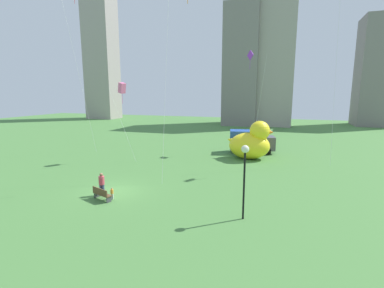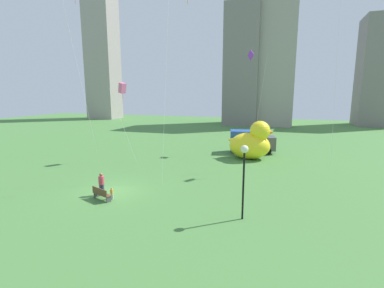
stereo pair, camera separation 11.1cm
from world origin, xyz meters
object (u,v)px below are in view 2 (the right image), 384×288
box_truck (251,142)px  kite_purple (252,60)px  person_child (112,193)px  kite_pink (122,88)px  person_adult (101,183)px  giant_inflatable_duck (251,143)px  kite_red (75,1)px  park_bench (101,194)px  lamppost (244,163)px

box_truck → kite_purple: size_ratio=0.46×
person_child → kite_pink: size_ratio=0.10×
kite_pink → person_adult: bearing=-66.8°
giant_inflatable_duck → kite_red: size_ratio=0.26×
park_bench → lamppost: size_ratio=0.38×
park_bench → kite_pink: kite_pink is taller
person_child → kite_red: (-13.76, 14.02, 18.17)m
kite_red → lamppost: bearing=-31.7°
person_child → kite_purple: (7.04, 20.46, 11.13)m
park_bench → giant_inflatable_duck: size_ratio=0.32×
kite_pink → kite_purple: kite_purple is taller
giant_inflatable_duck → park_bench: bearing=-117.5°
person_child → park_bench: bearing=-147.9°
park_bench → kite_pink: (-5.05, 11.30, 7.56)m
giant_inflatable_duck → kite_pink: size_ratio=0.62×
park_bench → lamppost: lamppost is taller
person_adult → lamppost: lamppost is taller
person_adult → box_truck: 20.90m
park_bench → person_child: 0.73m
giant_inflatable_duck → box_truck: 3.53m
kite_pink → kite_purple: bearing=36.9°
kite_red → kite_purple: kite_red is taller
giant_inflatable_duck → kite_pink: (-13.57, -5.08, 6.14)m
kite_red → kite_pink: size_ratio=2.38×
kite_red → giant_inflatable_duck: bearing=5.2°
box_truck → kite_purple: 10.22m
person_adult → kite_red: (-12.59, 13.57, 17.70)m
person_adult → kite_pink: kite_pink is taller
park_bench → person_child: size_ratio=2.02×
park_bench → box_truck: size_ratio=0.29×
kite_pink → lamppost: bearing=-36.6°
lamppost → kite_pink: (-15.04, 11.17, 4.58)m
park_bench → box_truck: box_truck is taller
person_adult → box_truck: box_truck is taller
kite_pink → kite_purple: (12.71, 9.54, 3.56)m
giant_inflatable_duck → kite_red: kite_red is taller
giant_inflatable_duck → kite_pink: kite_pink is taller
person_child → kite_purple: kite_purple is taller
park_bench → person_adult: bearing=123.4°
person_child → giant_inflatable_duck: 17.89m
box_truck → kite_pink: 17.03m
lamppost → kite_purple: size_ratio=0.35×
park_bench → kite_purple: (7.66, 20.84, 11.12)m
park_bench → box_truck: 21.47m
box_truck → kite_red: (-21.26, -5.44, 17.21)m
person_adult → kite_pink: bearing=113.2°
park_bench → person_child: park_bench is taller
giant_inflatable_duck → lamppost: (1.47, -16.25, 1.57)m
lamppost → kite_purple: bearing=96.4°
kite_pink → park_bench: bearing=-65.9°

